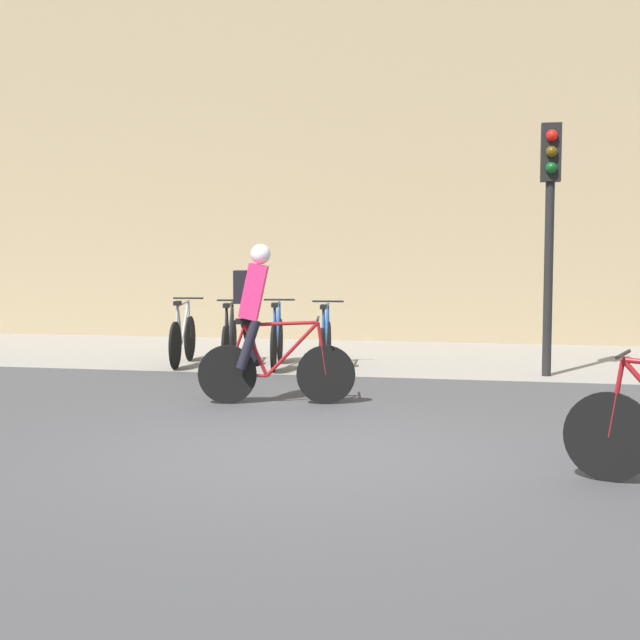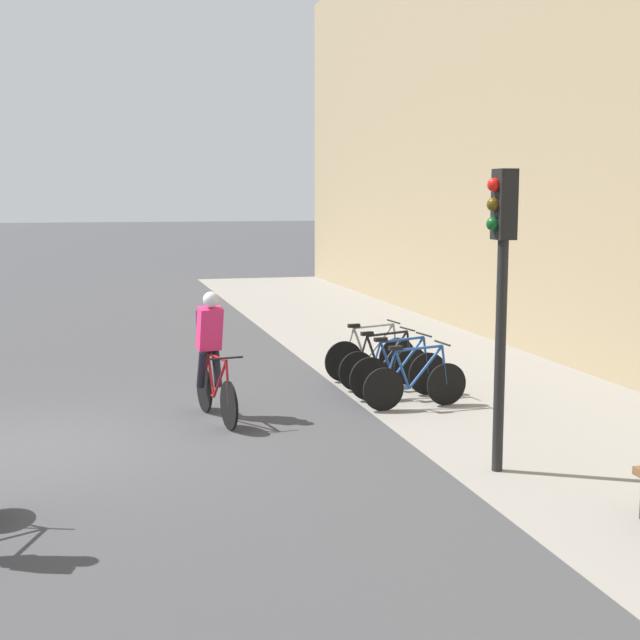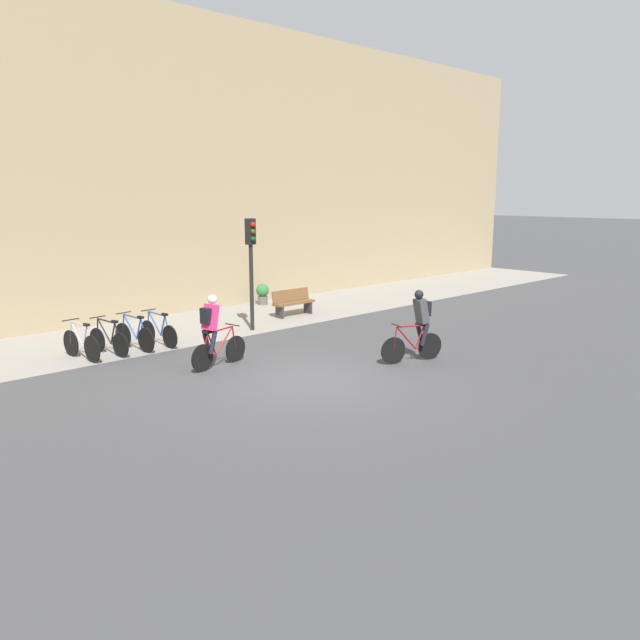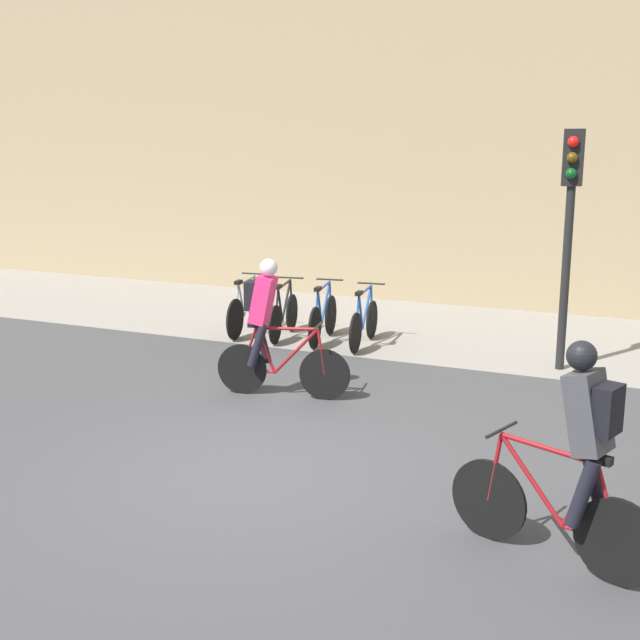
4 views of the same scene
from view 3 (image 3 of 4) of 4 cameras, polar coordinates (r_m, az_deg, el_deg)
The scene contains 12 objects.
ground at distance 13.88m, azimuth -0.94°, elevation -5.54°, with size 200.00×200.00×0.00m, color #3D3D3F.
kerb_strip at distance 19.26m, azimuth -14.59°, elevation -1.07°, with size 44.00×4.50×0.01m, color gray.
building_facade at distance 21.13m, azimuth -18.72°, elevation 13.50°, with size 44.00×0.60×10.06m, color #9E8966.
cyclist_pink at distance 14.81m, azimuth -9.77°, elevation -0.84°, with size 1.72×0.55×1.77m.
cyclist_grey at distance 15.44m, azimuth 9.00°, elevation -0.32°, with size 1.66×0.65×1.78m.
parked_bike_0 at distance 16.60m, azimuth -21.00°, elevation -2.04°, with size 0.46×1.66×0.97m.
parked_bike_1 at distance 16.87m, azimuth -18.76°, elevation -1.73°, with size 0.46×1.60×0.95m.
parked_bike_2 at distance 17.16m, azimuth -16.61°, elevation -1.34°, with size 0.46×1.65×0.97m.
parked_bike_3 at distance 17.48m, azimuth -14.53°, elevation -1.04°, with size 0.46×1.64×0.95m.
traffic_light_pole at distance 18.68m, azimuth -6.32°, elevation 6.09°, with size 0.26×0.30×3.35m.
bench at distance 21.11m, azimuth -2.48°, elevation 1.65°, with size 1.58×0.44×0.89m.
potted_plant at distance 23.32m, azimuth -5.27°, elevation 2.47°, with size 0.48×0.48×0.78m.
Camera 3 is at (-8.93, -9.83, 4.06)m, focal length 35.00 mm.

